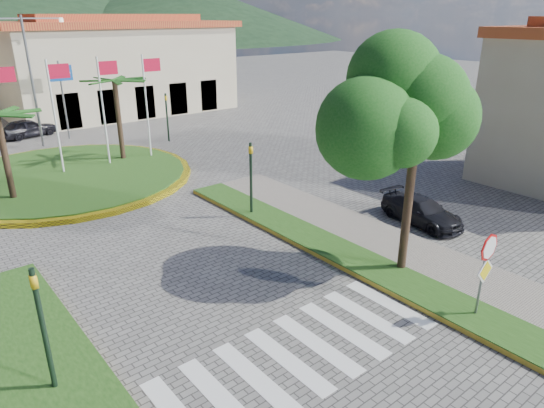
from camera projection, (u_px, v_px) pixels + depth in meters
sidewalk_right at (494, 302)px, 14.35m from camera, size 4.00×28.00×0.15m
verge_right at (473, 317)px, 13.64m from camera, size 1.60×28.00×0.18m
crosswalk at (299, 353)px, 12.30m from camera, size 8.00×3.00×0.01m
roundabout_island at (67, 176)px, 25.23m from camera, size 12.70×12.70×6.00m
stop_sign at (486, 263)px, 13.05m from camera, size 0.80×0.11×2.65m
deciduous_tree at (418, 118)px, 14.36m from camera, size 3.60×3.60×6.80m
traffic_light_left at (42, 320)px, 10.34m from camera, size 0.15×0.18×3.20m
traffic_light_right at (251, 172)px, 20.01m from camera, size 0.15×0.18×3.20m
traffic_light_far at (167, 113)px, 32.17m from camera, size 0.18×0.15×3.20m
direction_sign_east at (62, 87)px, 32.24m from camera, size 1.60×0.14×5.20m
street_lamp_centre at (31, 75)px, 30.01m from camera, size 4.80×0.16×8.00m
building_right at (119, 66)px, 41.29m from camera, size 19.08×9.54×8.05m
hill_far_east at (179, 11)px, 144.70m from camera, size 120.00×120.00×18.00m
car_dark_a at (27, 128)px, 33.75m from camera, size 4.02×2.37×1.28m
car_dark_b at (112, 109)px, 40.76m from camera, size 3.91×2.47×1.22m
car_side_right at (422, 211)px, 19.83m from camera, size 1.89×3.81×1.06m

